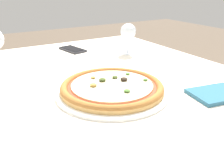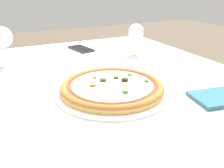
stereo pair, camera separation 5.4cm
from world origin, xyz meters
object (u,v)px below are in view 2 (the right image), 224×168
object	(u,v)px
dining_table	(77,101)
pizza_plate	(112,88)
cell_phone	(81,49)
wine_glass_far_left	(2,38)
wine_glass_far_right	(136,33)

from	to	relation	value
dining_table	pizza_plate	world-z (taller)	pizza_plate
dining_table	pizza_plate	xyz separation A→B (m)	(0.06, -0.15, 0.10)
dining_table	cell_phone	world-z (taller)	cell_phone
pizza_plate	wine_glass_far_left	size ratio (longest dim) A/B	2.17
cell_phone	wine_glass_far_left	bearing A→B (deg)	-163.31
pizza_plate	wine_glass_far_left	distance (m)	0.51
wine_glass_far_right	cell_phone	distance (m)	0.29
dining_table	cell_phone	size ratio (longest dim) A/B	7.63
dining_table	pizza_plate	size ratio (longest dim) A/B	3.50
wine_glass_far_right	dining_table	bearing A→B (deg)	-150.90
pizza_plate	dining_table	bearing A→B (deg)	112.30
wine_glass_far_right	wine_glass_far_left	bearing A→B (deg)	172.41
dining_table	wine_glass_far_left	world-z (taller)	wine_glass_far_left
dining_table	pizza_plate	distance (m)	0.19
cell_phone	wine_glass_far_right	bearing A→B (deg)	-41.57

